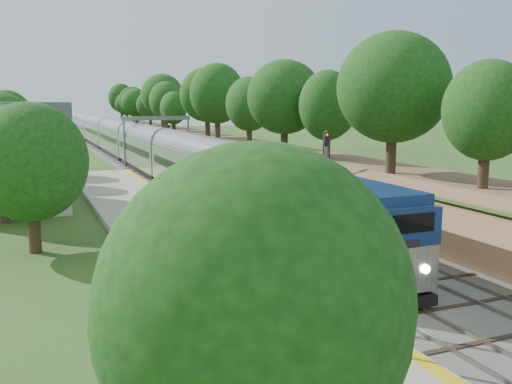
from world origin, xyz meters
name	(u,v)px	position (x,y,z in m)	size (l,w,h in m)	color
ground	(443,338)	(0.00, 0.00, 0.00)	(320.00, 320.00, 0.00)	#2D4C19
trackbed	(146,162)	(2.00, 60.00, 0.07)	(9.50, 170.00, 0.28)	#4C4944
platform	(178,242)	(-5.20, 16.00, 0.19)	(6.40, 68.00, 0.38)	#A09881
yellow_stripe	(225,234)	(-2.35, 16.00, 0.39)	(0.55, 68.00, 0.01)	gold
embankment	(206,146)	(10.35, 60.00, 1.95)	(10.64, 170.00, 11.70)	brown
station_building	(8,157)	(-14.00, 30.00, 4.09)	(8.60, 6.60, 8.00)	beige
signal_gantry	(157,127)	(2.47, 54.99, 4.82)	(8.40, 0.38, 6.20)	slate
trees_behind_platform	(58,162)	(-11.17, 20.67, 4.53)	(7.82, 53.32, 7.21)	#332316
train	(118,141)	(0.00, 69.98, 2.21)	(2.94, 137.93, 4.32)	black
lamppost_mid	(364,281)	(-3.57, -0.37, 2.60)	(0.49, 0.49, 4.97)	black
lamppost_far	(249,234)	(-3.81, 8.61, 2.13)	(0.39, 0.39, 3.92)	black
signal_platform	(339,230)	(-2.90, 2.28, 3.59)	(0.31, 0.24, 5.22)	slate
signal_farside	(325,165)	(6.20, 19.45, 3.76)	(0.33, 0.26, 5.95)	slate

